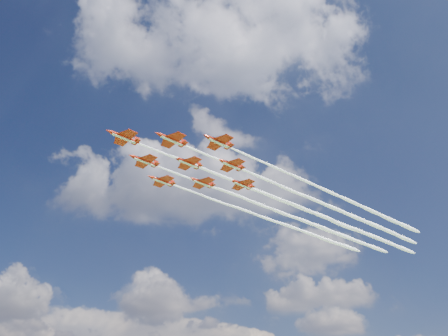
% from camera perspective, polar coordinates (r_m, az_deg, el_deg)
% --- Properties ---
extents(jet_lead, '(85.69, 79.85, 2.59)m').
position_cam_1_polar(jet_lead, '(153.62, 5.19, -3.26)').
color(jet_lead, '#A81909').
extents(jet_row2_port, '(85.69, 79.85, 2.59)m').
position_cam_1_polar(jet_row2_port, '(156.43, 10.05, -3.42)').
color(jet_row2_port, '#A81909').
extents(jet_row2_starb, '(85.69, 79.85, 2.59)m').
position_cam_1_polar(jet_row2_starb, '(165.49, 6.16, -5.29)').
color(jet_row2_starb, '#A81909').
extents(jet_row3_port, '(85.69, 79.85, 2.59)m').
position_cam_1_polar(jet_row3_port, '(160.33, 14.70, -3.55)').
color(jet_row3_port, '#A81909').
extents(jet_row3_centre, '(85.69, 79.85, 2.59)m').
position_cam_1_polar(jet_row3_centre, '(168.50, 10.67, -5.40)').
color(jet_row3_centre, '#A81909').
extents(jet_row3_starb, '(85.69, 79.85, 2.59)m').
position_cam_1_polar(jet_row3_starb, '(177.59, 7.01, -7.04)').
color(jet_row3_starb, '#A81909').
extents(jet_row4_port, '(85.69, 79.85, 2.59)m').
position_cam_1_polar(jet_row4_port, '(172.51, 15.00, -5.47)').
color(jet_row4_port, '#A81909').
extents(jet_row4_starb, '(85.69, 79.85, 2.59)m').
position_cam_1_polar(jet_row4_starb, '(180.76, 11.21, -7.11)').
color(jet_row4_starb, '#A81909').
extents(jet_tail, '(85.69, 79.85, 2.59)m').
position_cam_1_polar(jet_tail, '(184.86, 15.25, -7.13)').
color(jet_tail, '#A81909').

